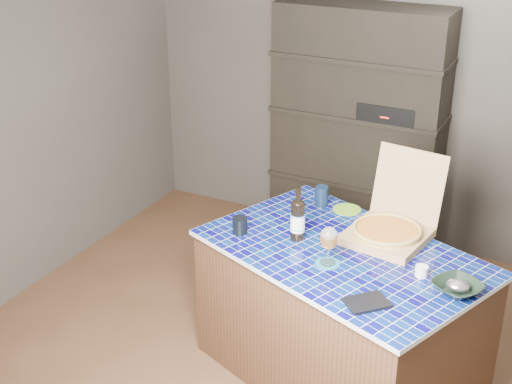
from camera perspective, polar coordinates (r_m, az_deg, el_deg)
The scene contains 14 objects.
room at distance 3.73m, azimuth 0.53°, elevation 2.82°, with size 3.50×3.50×3.50m.
shelving_unit at distance 5.18m, azimuth 8.18°, elevation 4.80°, with size 1.20×0.41×1.80m.
kitchen_island at distance 3.98m, azimuth 6.71°, elevation -9.72°, with size 1.69×1.39×0.80m.
pizza_box at distance 3.91m, azimuth 10.60°, elevation -2.86°, with size 0.47×0.54×0.44m.
mead_bottle at distance 3.82m, azimuth 3.36°, elevation -2.18°, with size 0.08×0.08×0.30m.
teal_trivet at distance 3.64m, azimuth 5.75°, elevation -5.71°, with size 0.13×0.13×0.01m, color #176079.
wine_glass at distance 3.58m, azimuth 5.85°, elevation -3.75°, with size 0.09×0.09×0.20m.
tumbler at distance 3.91m, azimuth -1.30°, elevation -2.68°, with size 0.08×0.08×0.09m, color black.
dvd_case at distance 3.35m, azimuth 8.86°, elevation -8.74°, with size 0.14×0.20×0.02m, color black.
bowl at distance 3.52m, azimuth 15.81°, elevation -7.38°, with size 0.22×0.22×0.05m, color black.
foil_contents at distance 3.51m, azimuth 15.84°, elevation -7.20°, with size 0.11×0.09×0.05m, color #AEAFBA.
white_jar at distance 3.61m, azimuth 13.11°, elevation -6.18°, with size 0.06×0.06×0.05m, color silver.
navy_cup at distance 4.23m, azimuth 5.27°, elevation -0.31°, with size 0.08×0.08×0.12m, color black.
green_trivet at distance 4.21m, azimuth 7.29°, elevation -1.40°, with size 0.17×0.17×0.01m, color #649B21.
Camera 1 is at (1.55, -3.10, 2.63)m, focal length 50.00 mm.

